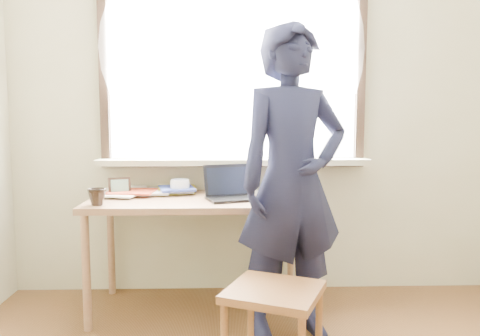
{
  "coord_description": "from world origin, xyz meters",
  "views": [
    {
      "loc": [
        -0.25,
        -1.29,
        1.23
      ],
      "look_at": [
        -0.18,
        0.95,
        0.99
      ],
      "focal_mm": 35.0,
      "sensor_mm": 36.0,
      "label": 1
    }
  ],
  "objects_px": {
    "desk": "(199,210)",
    "mug_white": "(180,187)",
    "work_chair": "(274,302)",
    "mug_dark": "(97,197)",
    "person": "(292,183)",
    "laptop": "(231,191)"
  },
  "relations": [
    {
      "from": "mug_white",
      "to": "person",
      "type": "bearing_deg",
      "value": -37.07
    },
    {
      "from": "mug_white",
      "to": "work_chair",
      "type": "xyz_separation_m",
      "value": [
        0.53,
        -0.92,
        -0.41
      ]
    },
    {
      "from": "desk",
      "to": "work_chair",
      "type": "distance_m",
      "value": 0.93
    },
    {
      "from": "mug_white",
      "to": "laptop",
      "type": "bearing_deg",
      "value": -27.32
    },
    {
      "from": "desk",
      "to": "mug_white",
      "type": "height_order",
      "value": "mug_white"
    },
    {
      "from": "laptop",
      "to": "mug_white",
      "type": "xyz_separation_m",
      "value": [
        -0.33,
        0.17,
        0.0
      ]
    },
    {
      "from": "mug_dark",
      "to": "person",
      "type": "distance_m",
      "value": 1.12
    },
    {
      "from": "laptop",
      "to": "mug_dark",
      "type": "relative_size",
      "value": 3.49
    },
    {
      "from": "mug_white",
      "to": "work_chair",
      "type": "bearing_deg",
      "value": -60.21
    },
    {
      "from": "mug_white",
      "to": "work_chair",
      "type": "height_order",
      "value": "mug_white"
    },
    {
      "from": "mug_dark",
      "to": "work_chair",
      "type": "height_order",
      "value": "mug_dark"
    },
    {
      "from": "desk",
      "to": "work_chair",
      "type": "bearing_deg",
      "value": -63.16
    },
    {
      "from": "desk",
      "to": "mug_dark",
      "type": "xyz_separation_m",
      "value": [
        -0.57,
        -0.23,
        0.12
      ]
    },
    {
      "from": "desk",
      "to": "mug_dark",
      "type": "distance_m",
      "value": 0.63
    },
    {
      "from": "mug_white",
      "to": "mug_dark",
      "type": "height_order",
      "value": "mug_white"
    },
    {
      "from": "desk",
      "to": "mug_white",
      "type": "xyz_separation_m",
      "value": [
        -0.13,
        0.14,
        0.13
      ]
    },
    {
      "from": "mug_white",
      "to": "mug_dark",
      "type": "distance_m",
      "value": 0.57
    },
    {
      "from": "laptop",
      "to": "work_chair",
      "type": "xyz_separation_m",
      "value": [
        0.2,
        -0.75,
        -0.41
      ]
    },
    {
      "from": "desk",
      "to": "mug_white",
      "type": "relative_size",
      "value": 10.55
    },
    {
      "from": "laptop",
      "to": "person",
      "type": "relative_size",
      "value": 0.21
    },
    {
      "from": "desk",
      "to": "mug_dark",
      "type": "bearing_deg",
      "value": -158.0
    },
    {
      "from": "desk",
      "to": "mug_dark",
      "type": "relative_size",
      "value": 12.91
    }
  ]
}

